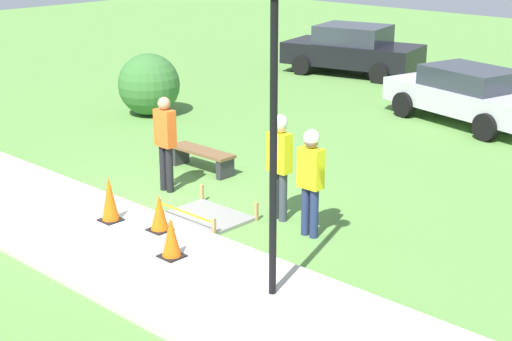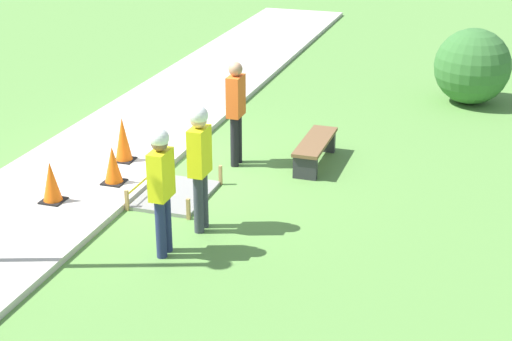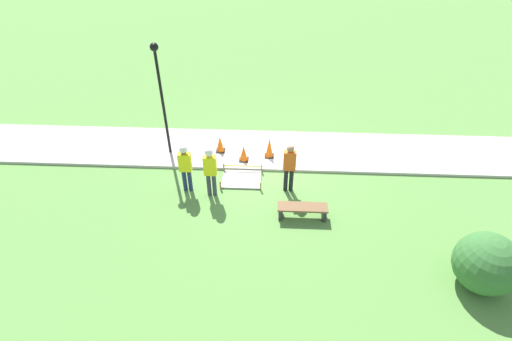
{
  "view_description": "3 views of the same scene",
  "coord_description": "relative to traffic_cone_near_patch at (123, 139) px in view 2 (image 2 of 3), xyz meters",
  "views": [
    {
      "loc": [
        10.16,
        -8.02,
        4.96
      ],
      "look_at": [
        1.34,
        1.34,
        0.77
      ],
      "focal_mm": 55.0,
      "sensor_mm": 36.0,
      "label": 1
    },
    {
      "loc": [
        11.21,
        5.21,
        5.07
      ],
      "look_at": [
        1.43,
        2.03,
        0.83
      ],
      "focal_mm": 55.0,
      "sensor_mm": 36.0,
      "label": 2
    },
    {
      "loc": [
        -0.07,
        11.37,
        8.69
      ],
      "look_at": [
        0.4,
        1.41,
        1.1
      ],
      "focal_mm": 28.0,
      "sensor_mm": 36.0,
      "label": 3
    }
  ],
  "objects": [
    {
      "name": "ground_plane",
      "position": [
        -0.02,
        0.81,
        -0.48
      ],
      "size": [
        60.0,
        60.0,
        0.0
      ],
      "primitive_type": "plane",
      "color": "#5B8E42"
    },
    {
      "name": "sidewalk",
      "position": [
        -0.02,
        -0.5,
        -0.43
      ],
      "size": [
        28.0,
        2.6,
        0.1
      ],
      "color": "#BCB7AD",
      "rests_on": "ground_plane"
    },
    {
      "name": "wet_concrete_patch",
      "position": [
        0.93,
        1.36,
        -0.45
      ],
      "size": [
        1.4,
        1.05,
        0.33
      ],
      "color": "gray",
      "rests_on": "ground_plane"
    },
    {
      "name": "traffic_cone_near_patch",
      "position": [
        0.0,
        0.0,
        0.0
      ],
      "size": [
        0.34,
        0.34,
        0.77
      ],
      "color": "black",
      "rests_on": "sidewalk"
    },
    {
      "name": "traffic_cone_far_patch",
      "position": [
        0.93,
        0.29,
        -0.08
      ],
      "size": [
        0.34,
        0.34,
        0.62
      ],
      "color": "black",
      "rests_on": "sidewalk"
    },
    {
      "name": "traffic_cone_sidewalk_edge",
      "position": [
        1.85,
        -0.26,
        -0.07
      ],
      "size": [
        0.34,
        0.34,
        0.64
      ],
      "color": "black",
      "rests_on": "sidewalk"
    },
    {
      "name": "park_bench",
      "position": [
        -1.09,
        3.1,
        -0.17
      ],
      "size": [
        1.54,
        0.44,
        0.45
      ],
      "color": "#2D2D33",
      "rests_on": "ground_plane"
    },
    {
      "name": "worker_supervisor",
      "position": [
        1.85,
        2.16,
        0.64
      ],
      "size": [
        0.4,
        0.27,
        1.85
      ],
      "color": "#383D47",
      "rests_on": "ground_plane"
    },
    {
      "name": "worker_assistant",
      "position": [
        2.69,
        1.96,
        0.59
      ],
      "size": [
        0.4,
        0.26,
        1.79
      ],
      "color": "navy",
      "rests_on": "ground_plane"
    },
    {
      "name": "bystander_in_orange_shirt",
      "position": [
        -0.67,
        1.81,
        0.55
      ],
      "size": [
        0.4,
        0.24,
        1.81
      ],
      "color": "black",
      "rests_on": "ground_plane"
    },
    {
      "name": "shrub_rounded_near",
      "position": [
        -5.54,
        5.39,
        0.32
      ],
      "size": [
        1.6,
        1.6,
        1.6
      ],
      "color": "#387033",
      "rests_on": "ground_plane"
    }
  ]
}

